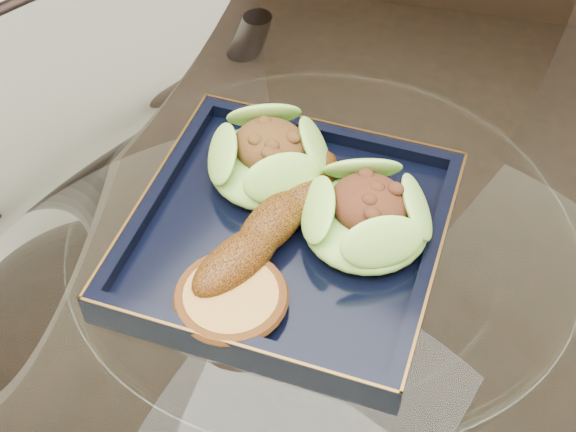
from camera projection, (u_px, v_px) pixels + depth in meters
The scene contains 7 objects.
dining_table at pixel (315, 367), 0.83m from camera, with size 1.13×1.13×0.77m.
dining_chair at pixel (399, 130), 1.07m from camera, with size 0.61×0.61×1.07m.
navy_plate at pixel (288, 238), 0.72m from camera, with size 0.27×0.27×0.02m, color black.
lettuce_wrap_left at pixel (269, 160), 0.75m from camera, with size 0.11×0.11×0.04m, color #61A12E.
lettuce_wrap_right at pixel (366, 218), 0.70m from camera, with size 0.11×0.11×0.04m, color #58A730.
roasted_plantain at pixel (273, 222), 0.70m from camera, with size 0.19×0.04×0.04m, color #67350A.
crumb_patty at pixel (231, 299), 0.66m from camera, with size 0.08×0.08×0.02m, color #B68A3C.
Camera 1 is at (0.23, -0.37, 1.33)m, focal length 50.00 mm.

